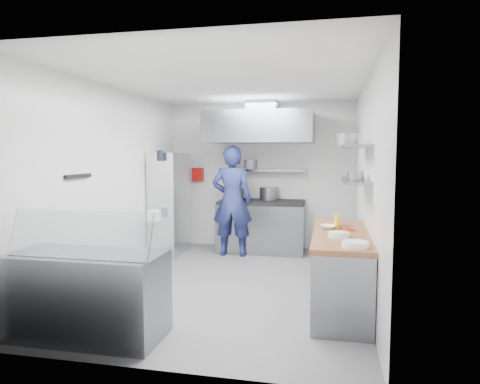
% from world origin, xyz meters
% --- Properties ---
extents(floor, '(5.00, 5.00, 0.00)m').
position_xyz_m(floor, '(0.00, 0.00, 0.00)').
color(floor, '#4E4E50').
rests_on(floor, ground).
extents(ceiling, '(5.00, 5.00, 0.00)m').
position_xyz_m(ceiling, '(0.00, 0.00, 2.80)').
color(ceiling, silver).
rests_on(ceiling, wall_back).
extents(wall_back, '(3.60, 2.80, 0.02)m').
position_xyz_m(wall_back, '(0.00, 2.50, 1.40)').
color(wall_back, white).
rests_on(wall_back, floor).
extents(wall_front, '(3.60, 2.80, 0.02)m').
position_xyz_m(wall_front, '(0.00, -2.50, 1.40)').
color(wall_front, white).
rests_on(wall_front, floor).
extents(wall_left, '(2.80, 5.00, 0.02)m').
position_xyz_m(wall_left, '(-1.80, 0.00, 1.40)').
color(wall_left, white).
rests_on(wall_left, floor).
extents(wall_right, '(2.80, 5.00, 0.02)m').
position_xyz_m(wall_right, '(1.80, 0.00, 1.40)').
color(wall_right, white).
rests_on(wall_right, floor).
extents(gas_range, '(1.60, 0.80, 0.90)m').
position_xyz_m(gas_range, '(0.10, 2.10, 0.45)').
color(gas_range, gray).
rests_on(gas_range, floor).
extents(cooktop, '(1.57, 0.78, 0.06)m').
position_xyz_m(cooktop, '(0.10, 2.10, 0.93)').
color(cooktop, black).
rests_on(cooktop, gas_range).
extents(stock_pot_left, '(0.25, 0.25, 0.20)m').
position_xyz_m(stock_pot_left, '(-0.41, 2.30, 1.06)').
color(stock_pot_left, slate).
rests_on(stock_pot_left, cooktop).
extents(stock_pot_mid, '(0.36, 0.36, 0.24)m').
position_xyz_m(stock_pot_mid, '(0.20, 2.29, 1.08)').
color(stock_pot_mid, slate).
rests_on(stock_pot_mid, cooktop).
extents(over_range_shelf, '(1.60, 0.30, 0.04)m').
position_xyz_m(over_range_shelf, '(0.10, 2.34, 1.52)').
color(over_range_shelf, gray).
rests_on(over_range_shelf, wall_back).
extents(shelf_pot_a, '(0.25, 0.25, 0.18)m').
position_xyz_m(shelf_pot_a, '(-0.18, 2.50, 1.63)').
color(shelf_pot_a, slate).
rests_on(shelf_pot_a, over_range_shelf).
extents(extractor_hood, '(1.90, 1.15, 0.55)m').
position_xyz_m(extractor_hood, '(0.10, 1.93, 2.30)').
color(extractor_hood, gray).
rests_on(extractor_hood, wall_back).
extents(hood_duct, '(0.55, 0.55, 0.24)m').
position_xyz_m(hood_duct, '(0.10, 2.15, 2.68)').
color(hood_duct, slate).
rests_on(hood_duct, extractor_hood).
extents(red_firebox, '(0.22, 0.10, 0.26)m').
position_xyz_m(red_firebox, '(-1.25, 2.44, 1.42)').
color(red_firebox, '#B2100E').
rests_on(red_firebox, wall_back).
extents(chef, '(0.75, 0.51, 1.98)m').
position_xyz_m(chef, '(-0.37, 1.67, 0.99)').
color(chef, navy).
rests_on(chef, floor).
extents(wire_rack, '(0.50, 0.90, 1.85)m').
position_xyz_m(wire_rack, '(-1.53, 1.60, 0.93)').
color(wire_rack, silver).
rests_on(wire_rack, floor).
extents(rack_bin_a, '(0.16, 0.20, 0.18)m').
position_xyz_m(rack_bin_a, '(-1.53, 0.88, 0.80)').
color(rack_bin_a, white).
rests_on(rack_bin_a, wire_rack).
extents(rack_bin_b, '(0.14, 0.18, 0.16)m').
position_xyz_m(rack_bin_b, '(-1.53, 1.40, 1.30)').
color(rack_bin_b, yellow).
rests_on(rack_bin_b, wire_rack).
extents(rack_jar, '(0.11, 0.11, 0.18)m').
position_xyz_m(rack_jar, '(-1.48, 1.07, 1.80)').
color(rack_jar, black).
rests_on(rack_jar, wire_rack).
extents(knife_strip, '(0.04, 0.55, 0.05)m').
position_xyz_m(knife_strip, '(-1.78, -0.90, 1.55)').
color(knife_strip, black).
rests_on(knife_strip, wall_left).
extents(prep_counter_base, '(0.62, 2.00, 0.84)m').
position_xyz_m(prep_counter_base, '(1.48, -0.60, 0.42)').
color(prep_counter_base, gray).
rests_on(prep_counter_base, floor).
extents(prep_counter_top, '(0.65, 2.04, 0.06)m').
position_xyz_m(prep_counter_top, '(1.48, -0.60, 0.87)').
color(prep_counter_top, brown).
rests_on(prep_counter_top, prep_counter_base).
extents(plate_stack_a, '(0.27, 0.27, 0.06)m').
position_xyz_m(plate_stack_a, '(1.59, -1.41, 0.93)').
color(plate_stack_a, white).
rests_on(plate_stack_a, prep_counter_top).
extents(plate_stack_b, '(0.24, 0.24, 0.06)m').
position_xyz_m(plate_stack_b, '(1.45, -0.92, 0.93)').
color(plate_stack_b, white).
rests_on(plate_stack_b, prep_counter_top).
extents(copper_pan, '(0.16, 0.16, 0.06)m').
position_xyz_m(copper_pan, '(1.55, -0.44, 0.93)').
color(copper_pan, '#C76438').
rests_on(copper_pan, prep_counter_top).
extents(squeeze_bottle, '(0.07, 0.07, 0.18)m').
position_xyz_m(squeeze_bottle, '(1.43, -0.40, 0.99)').
color(squeeze_bottle, yellow).
rests_on(squeeze_bottle, prep_counter_top).
extents(mixing_bowl, '(0.23, 0.23, 0.05)m').
position_xyz_m(mixing_bowl, '(1.33, -0.39, 0.93)').
color(mixing_bowl, white).
rests_on(mixing_bowl, prep_counter_top).
extents(wall_shelf_lower, '(0.30, 1.30, 0.04)m').
position_xyz_m(wall_shelf_lower, '(1.64, -0.30, 1.50)').
color(wall_shelf_lower, gray).
rests_on(wall_shelf_lower, wall_right).
extents(wall_shelf_upper, '(0.30, 1.30, 0.04)m').
position_xyz_m(wall_shelf_upper, '(1.64, -0.30, 1.92)').
color(wall_shelf_upper, gray).
rests_on(wall_shelf_upper, wall_right).
extents(shelf_pot_c, '(0.19, 0.19, 0.10)m').
position_xyz_m(shelf_pot_c, '(1.65, -0.37, 1.57)').
color(shelf_pot_c, slate).
rests_on(shelf_pot_c, wall_shelf_lower).
extents(shelf_pot_d, '(0.27, 0.27, 0.14)m').
position_xyz_m(shelf_pot_d, '(1.54, -0.24, 2.01)').
color(shelf_pot_d, slate).
rests_on(shelf_pot_d, wall_shelf_upper).
extents(display_case, '(1.50, 0.70, 0.85)m').
position_xyz_m(display_case, '(-1.00, -2.00, 0.42)').
color(display_case, gray).
rests_on(display_case, floor).
extents(display_glass, '(1.47, 0.19, 0.42)m').
position_xyz_m(display_glass, '(-1.00, -2.12, 1.07)').
color(display_glass, silver).
rests_on(display_glass, display_case).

